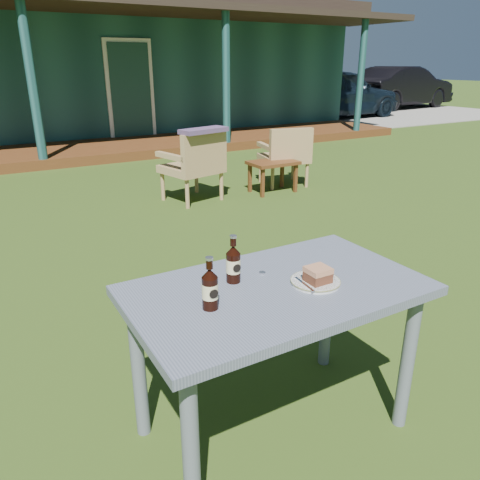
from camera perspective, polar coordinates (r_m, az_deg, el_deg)
ground at (r=3.52m, az=-10.73°, el=-5.97°), size 80.00×80.00×0.00m
pavilion at (r=12.42m, az=-27.14°, el=18.91°), size 15.80×8.30×3.45m
gravel_strip at (r=16.32m, az=15.31°, el=14.67°), size 9.00×6.00×0.02m
car_near at (r=14.64m, az=11.57°, el=17.14°), size 4.37×2.09×1.44m
car_far at (r=18.46m, az=19.02°, el=17.16°), size 4.52×2.01×1.44m
cafe_table at (r=1.95m, az=4.47°, el=-8.26°), size 1.20×0.70×0.72m
plate at (r=1.94m, az=9.18°, el=-5.01°), size 0.20×0.20×0.01m
cake_slice at (r=1.92m, az=9.47°, el=-4.17°), size 0.09×0.09×0.06m
fork at (r=1.89m, az=7.84°, el=-5.36°), size 0.03×0.14×0.00m
cola_bottle_near at (r=1.90m, az=-0.82°, el=-2.88°), size 0.06×0.06×0.20m
cola_bottle_far at (r=1.70m, az=-3.68°, el=-5.90°), size 0.06×0.06×0.20m
bottle_cap at (r=2.00m, az=2.73°, el=-4.02°), size 0.03×0.03×0.01m
armchair_left at (r=5.57m, az=-5.44°, el=9.36°), size 0.73×0.70×0.83m
armchair_right at (r=6.31m, az=5.65°, el=10.47°), size 0.68×0.65×0.78m
floral_throw at (r=5.37m, az=-4.44°, el=13.18°), size 0.60×0.34×0.05m
side_table at (r=6.00m, az=4.04°, el=9.02°), size 0.60×0.40×0.40m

